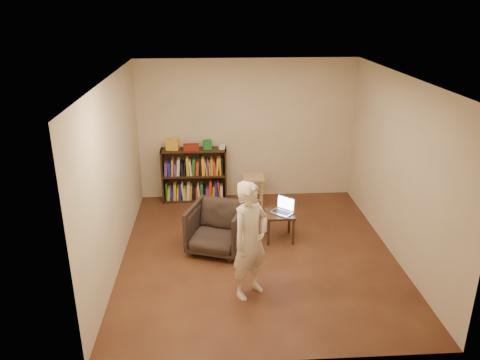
{
  "coord_description": "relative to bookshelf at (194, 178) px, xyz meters",
  "views": [
    {
      "loc": [
        -0.66,
        -6.11,
        3.55
      ],
      "look_at": [
        -0.25,
        0.35,
        1.05
      ],
      "focal_mm": 35.0,
      "sensor_mm": 36.0,
      "label": 1
    }
  ],
  "objects": [
    {
      "name": "floor",
      "position": [
        0.99,
        -2.09,
        -0.44
      ],
      "size": [
        4.5,
        4.5,
        0.0
      ],
      "primitive_type": "plane",
      "color": "#431F15",
      "rests_on": "ground"
    },
    {
      "name": "laptop",
      "position": [
        1.43,
        -1.65,
        0.07
      ],
      "size": [
        0.4,
        0.39,
        0.25
      ],
      "rotation": [
        0.0,
        0.0,
        -0.73
      ],
      "color": "#B9B9BE",
      "rests_on": "side_table"
    },
    {
      "name": "red_cloth",
      "position": [
        -0.04,
        -0.04,
        0.61
      ],
      "size": [
        0.29,
        0.22,
        0.09
      ],
      "primitive_type": "cube",
      "rotation": [
        0.0,
        0.0,
        0.06
      ],
      "color": "maroon",
      "rests_on": "bookshelf"
    },
    {
      "name": "wall_right",
      "position": [
        2.99,
        -2.09,
        0.86
      ],
      "size": [
        0.0,
        4.5,
        4.5
      ],
      "primitive_type": "plane",
      "rotation": [
        1.57,
        0.0,
        -1.57
      ],
      "color": "beige",
      "rests_on": "floor"
    },
    {
      "name": "ceiling",
      "position": [
        0.99,
        -2.09,
        2.16
      ],
      "size": [
        4.5,
        4.5,
        0.0
      ],
      "primitive_type": "plane",
      "color": "white",
      "rests_on": "wall_back"
    },
    {
      "name": "bookshelf",
      "position": [
        0.0,
        0.0,
        0.0
      ],
      "size": [
        1.2,
        0.3,
        1.0
      ],
      "color": "black",
      "rests_on": "floor"
    },
    {
      "name": "box_green",
      "position": [
        0.26,
        0.01,
        0.64
      ],
      "size": [
        0.16,
        0.16,
        0.15
      ],
      "primitive_type": "cube",
      "rotation": [
        0.0,
        0.0,
        0.06
      ],
      "color": "#1C6C25",
      "rests_on": "bookshelf"
    },
    {
      "name": "wall_back",
      "position": [
        0.99,
        0.16,
        0.86
      ],
      "size": [
        4.0,
        0.0,
        4.0
      ],
      "primitive_type": "plane",
      "rotation": [
        1.57,
        0.0,
        0.0
      ],
      "color": "beige",
      "rests_on": "floor"
    },
    {
      "name": "person",
      "position": [
        0.78,
        -3.11,
        0.33
      ],
      "size": [
        0.67,
        0.65,
        1.54
      ],
      "primitive_type": "imported",
      "rotation": [
        0.0,
        0.0,
        0.72
      ],
      "color": "beige",
      "rests_on": "floor"
    },
    {
      "name": "wall_left",
      "position": [
        -1.01,
        -2.09,
        0.86
      ],
      "size": [
        0.0,
        4.5,
        4.5
      ],
      "primitive_type": "plane",
      "rotation": [
        1.57,
        0.0,
        1.57
      ],
      "color": "beige",
      "rests_on": "floor"
    },
    {
      "name": "side_table",
      "position": [
        1.37,
        -1.67,
        -0.06
      ],
      "size": [
        0.44,
        0.44,
        0.45
      ],
      "color": "black",
      "rests_on": "floor"
    },
    {
      "name": "box_white",
      "position": [
        0.52,
        -0.03,
        0.6
      ],
      "size": [
        0.12,
        0.12,
        0.08
      ],
      "primitive_type": "cube",
      "rotation": [
        0.0,
        0.0,
        0.23
      ],
      "color": "silver",
      "rests_on": "bookshelf"
    },
    {
      "name": "box_yellow",
      "position": [
        -0.38,
        -0.0,
        0.65
      ],
      "size": [
        0.24,
        0.19,
        0.18
      ],
      "primitive_type": "cube",
      "rotation": [
        0.0,
        0.0,
        -0.13
      ],
      "color": "gold",
      "rests_on": "bookshelf"
    },
    {
      "name": "stool",
      "position": [
        1.07,
        -0.32,
        0.01
      ],
      "size": [
        0.39,
        0.39,
        0.56
      ],
      "color": "tan",
      "rests_on": "floor"
    },
    {
      "name": "armchair",
      "position": [
        0.38,
        -1.96,
        -0.08
      ],
      "size": [
        1.0,
        1.01,
        0.73
      ],
      "primitive_type": "imported",
      "rotation": [
        0.0,
        0.0,
        -0.34
      ],
      "color": "black",
      "rests_on": "floor"
    }
  ]
}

